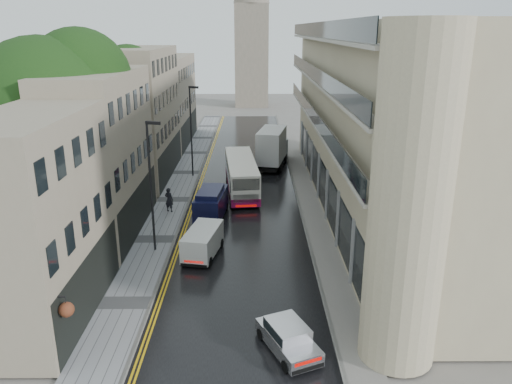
{
  "coord_description": "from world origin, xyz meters",
  "views": [
    {
      "loc": [
        0.83,
        -12.04,
        13.7
      ],
      "look_at": [
        0.98,
        18.0,
        3.86
      ],
      "focal_mm": 35.0,
      "sensor_mm": 36.0,
      "label": 1
    }
  ],
  "objects_px": {
    "white_van": "(184,250)",
    "lamp_post_far": "(191,132)",
    "tree_far": "(110,116)",
    "pedestrian": "(169,200)",
    "lamp_post_near": "(151,188)",
    "tree_near": "(49,138)",
    "silver_hatchback": "(287,358)",
    "navy_van": "(195,210)",
    "white_lorry": "(259,151)",
    "cream_bus": "(231,185)"
  },
  "relations": [
    {
      "from": "silver_hatchback",
      "to": "cream_bus",
      "type": "bearing_deg",
      "value": 75.06
    },
    {
      "from": "tree_near",
      "to": "lamp_post_far",
      "type": "relative_size",
      "value": 1.62
    },
    {
      "from": "tree_far",
      "to": "cream_bus",
      "type": "height_order",
      "value": "tree_far"
    },
    {
      "from": "tree_far",
      "to": "lamp_post_near",
      "type": "distance_m",
      "value": 16.97
    },
    {
      "from": "tree_far",
      "to": "lamp_post_far",
      "type": "height_order",
      "value": "tree_far"
    },
    {
      "from": "white_lorry",
      "to": "silver_hatchback",
      "type": "height_order",
      "value": "white_lorry"
    },
    {
      "from": "tree_near",
      "to": "silver_hatchback",
      "type": "relative_size",
      "value": 3.81
    },
    {
      "from": "tree_far",
      "to": "white_lorry",
      "type": "xyz_separation_m",
      "value": [
        13.61,
        3.82,
        -4.18
      ]
    },
    {
      "from": "silver_hatchback",
      "to": "pedestrian",
      "type": "height_order",
      "value": "pedestrian"
    },
    {
      "from": "tree_far",
      "to": "pedestrian",
      "type": "bearing_deg",
      "value": -52.53
    },
    {
      "from": "tree_near",
      "to": "lamp_post_near",
      "type": "bearing_deg",
      "value": -19.8
    },
    {
      "from": "tree_far",
      "to": "white_van",
      "type": "height_order",
      "value": "tree_far"
    },
    {
      "from": "pedestrian",
      "to": "lamp_post_far",
      "type": "bearing_deg",
      "value": -71.05
    },
    {
      "from": "white_lorry",
      "to": "tree_near",
      "type": "bearing_deg",
      "value": -118.48
    },
    {
      "from": "tree_far",
      "to": "lamp_post_near",
      "type": "height_order",
      "value": "tree_far"
    },
    {
      "from": "white_van",
      "to": "pedestrian",
      "type": "bearing_deg",
      "value": 115.1
    },
    {
      "from": "white_lorry",
      "to": "pedestrian",
      "type": "relative_size",
      "value": 4.01
    },
    {
      "from": "tree_near",
      "to": "lamp_post_near",
      "type": "xyz_separation_m",
      "value": [
        6.94,
        -2.5,
        -2.66
      ]
    },
    {
      "from": "pedestrian",
      "to": "white_lorry",
      "type": "bearing_deg",
      "value": -97.58
    },
    {
      "from": "tree_near",
      "to": "pedestrian",
      "type": "relative_size",
      "value": 7.2
    },
    {
      "from": "lamp_post_far",
      "to": "cream_bus",
      "type": "bearing_deg",
      "value": -41.24
    },
    {
      "from": "pedestrian",
      "to": "tree_near",
      "type": "bearing_deg",
      "value": 56.89
    },
    {
      "from": "white_lorry",
      "to": "silver_hatchback",
      "type": "distance_m",
      "value": 31.39
    },
    {
      "from": "pedestrian",
      "to": "lamp_post_far",
      "type": "height_order",
      "value": "lamp_post_far"
    },
    {
      "from": "white_van",
      "to": "lamp_post_far",
      "type": "relative_size",
      "value": 0.47
    },
    {
      "from": "white_lorry",
      "to": "lamp_post_near",
      "type": "distance_m",
      "value": 20.66
    },
    {
      "from": "navy_van",
      "to": "white_van",
      "type": "bearing_deg",
      "value": -83.96
    },
    {
      "from": "cream_bus",
      "to": "lamp_post_near",
      "type": "xyz_separation_m",
      "value": [
        -4.5,
        -9.66,
        2.85
      ]
    },
    {
      "from": "white_van",
      "to": "tree_near",
      "type": "bearing_deg",
      "value": 164.63
    },
    {
      "from": "white_van",
      "to": "navy_van",
      "type": "distance_m",
      "value": 6.38
    },
    {
      "from": "navy_van",
      "to": "lamp_post_far",
      "type": "height_order",
      "value": "lamp_post_far"
    },
    {
      "from": "cream_bus",
      "to": "white_lorry",
      "type": "bearing_deg",
      "value": 70.21
    },
    {
      "from": "cream_bus",
      "to": "lamp_post_near",
      "type": "height_order",
      "value": "lamp_post_near"
    },
    {
      "from": "white_van",
      "to": "navy_van",
      "type": "height_order",
      "value": "navy_van"
    },
    {
      "from": "navy_van",
      "to": "pedestrian",
      "type": "xyz_separation_m",
      "value": [
        -2.32,
        2.64,
        -0.15
      ]
    },
    {
      "from": "white_van",
      "to": "navy_van",
      "type": "bearing_deg",
      "value": 100.68
    },
    {
      "from": "cream_bus",
      "to": "navy_van",
      "type": "height_order",
      "value": "cream_bus"
    },
    {
      "from": "silver_hatchback",
      "to": "lamp_post_near",
      "type": "height_order",
      "value": "lamp_post_near"
    },
    {
      "from": "navy_van",
      "to": "tree_far",
      "type": "bearing_deg",
      "value": 134.43
    },
    {
      "from": "white_van",
      "to": "lamp_post_near",
      "type": "height_order",
      "value": "lamp_post_near"
    },
    {
      "from": "white_lorry",
      "to": "lamp_post_near",
      "type": "xyz_separation_m",
      "value": [
        -6.97,
        -19.32,
        2.24
      ]
    },
    {
      "from": "pedestrian",
      "to": "lamp_post_near",
      "type": "height_order",
      "value": "lamp_post_near"
    },
    {
      "from": "white_van",
      "to": "white_lorry",
      "type": "bearing_deg",
      "value": 87.83
    },
    {
      "from": "silver_hatchback",
      "to": "lamp_post_near",
      "type": "xyz_separation_m",
      "value": [
        -7.75,
        12.03,
        3.58
      ]
    },
    {
      "from": "white_van",
      "to": "lamp_post_near",
      "type": "distance_m",
      "value": 4.42
    },
    {
      "from": "pedestrian",
      "to": "navy_van",
      "type": "bearing_deg",
      "value": 154.02
    },
    {
      "from": "cream_bus",
      "to": "lamp_post_near",
      "type": "relative_size",
      "value": 1.25
    },
    {
      "from": "cream_bus",
      "to": "pedestrian",
      "type": "distance_m",
      "value": 5.36
    },
    {
      "from": "tree_far",
      "to": "lamp_post_far",
      "type": "bearing_deg",
      "value": 12.64
    },
    {
      "from": "cream_bus",
      "to": "white_lorry",
      "type": "xyz_separation_m",
      "value": [
        2.47,
        9.66,
        0.61
      ]
    }
  ]
}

